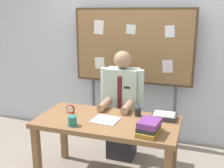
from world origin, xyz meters
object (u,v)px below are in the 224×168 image
desk_clock (70,109)px  coffee_mug (72,121)px  bulletin_board (133,48)px  person (122,110)px  open_notebook (106,120)px  pen_holder (138,112)px  book_stack (149,127)px  desk (107,128)px  paper_tray (164,116)px

desk_clock → coffee_mug: bearing=-60.1°
bulletin_board → coffee_mug: bulletin_board is taller
person → open_notebook: size_ratio=5.30×
pen_holder → book_stack: bearing=-63.6°
person → bulletin_board: size_ratio=0.73×
desk → book_stack: size_ratio=4.82×
bulletin_board → open_notebook: bearing=-90.4°
coffee_mug → book_stack: bearing=4.6°
bulletin_board → open_notebook: size_ratio=7.21×
desk → desk_clock: desk_clock is taller
coffee_mug → paper_tray: (0.85, 0.47, -0.02)m
person → open_notebook: (-0.01, -0.59, 0.09)m
desk → open_notebook: size_ratio=5.72×
desk_clock → open_notebook: bearing=-10.0°
pen_holder → bulletin_board: bearing=108.3°
desk_clock → desk: bearing=-7.4°
desk → book_stack: 0.54m
desk_clock → coffee_mug: (0.18, -0.31, 0.01)m
bulletin_board → coffee_mug: size_ratio=19.32×
person → coffee_mug: person is taller
open_notebook → coffee_mug: (-0.27, -0.23, 0.04)m
bulletin_board → open_notebook: bulletin_board is taller
book_stack → paper_tray: 0.42m
pen_holder → paper_tray: bearing=2.1°
desk → desk_clock: (-0.46, 0.06, 0.14)m
book_stack → pen_holder: size_ratio=1.95×
desk → pen_holder: 0.39m
open_notebook → desk_clock: (-0.45, 0.08, 0.04)m
desk → bulletin_board: 1.30m
book_stack → pen_holder: 0.45m
paper_tray → person: bearing=148.8°
pen_holder → desk_clock: bearing=-168.4°
bulletin_board → desk_clock: bulletin_board is taller
open_notebook → coffee_mug: coffee_mug is taller
book_stack → pen_holder: bearing=116.4°
open_notebook → coffee_mug: 0.36m
open_notebook → desk: bearing=71.0°
bulletin_board → coffee_mug: bearing=-101.9°
paper_tray → book_stack: bearing=-102.1°
book_stack → open_notebook: bearing=161.3°
person → coffee_mug: 0.88m
person → book_stack: size_ratio=4.46×
bulletin_board → person: bearing=-90.0°
coffee_mug → paper_tray: coffee_mug is taller
desk → desk_clock: size_ratio=15.39×
book_stack → desk_clock: 0.97m
bulletin_board → paper_tray: size_ratio=7.30×
bulletin_board → pen_holder: bulletin_board is taller
desk → person: bearing=90.0°
pen_holder → paper_tray: 0.29m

